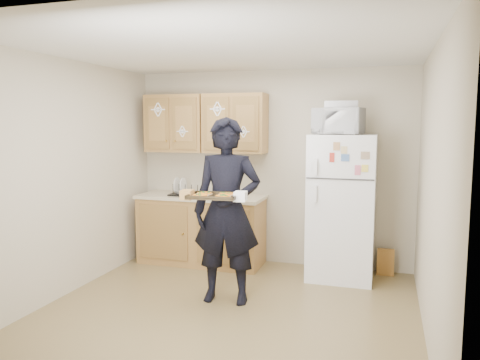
# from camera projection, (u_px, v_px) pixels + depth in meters

# --- Properties ---
(floor) EXTENTS (3.60, 3.60, 0.00)m
(floor) POSITION_uv_depth(u_px,v_px,m) (226.00, 313.00, 4.52)
(floor) COLOR olive
(floor) RESTS_ON ground
(ceiling) EXTENTS (3.60, 3.60, 0.00)m
(ceiling) POSITION_uv_depth(u_px,v_px,m) (225.00, 48.00, 4.22)
(ceiling) COLOR silver
(ceiling) RESTS_ON wall_back
(wall_back) EXTENTS (3.60, 0.04, 2.50)m
(wall_back) POSITION_uv_depth(u_px,v_px,m) (271.00, 168.00, 6.08)
(wall_back) COLOR #BDB299
(wall_back) RESTS_ON floor
(wall_front) EXTENTS (3.60, 0.04, 2.50)m
(wall_front) POSITION_uv_depth(u_px,v_px,m) (122.00, 224.00, 2.67)
(wall_front) COLOR #BDB299
(wall_front) RESTS_ON floor
(wall_left) EXTENTS (0.04, 3.60, 2.50)m
(wall_left) POSITION_uv_depth(u_px,v_px,m) (64.00, 179.00, 4.91)
(wall_left) COLOR #BDB299
(wall_left) RESTS_ON floor
(wall_right) EXTENTS (0.04, 3.60, 2.50)m
(wall_right) POSITION_uv_depth(u_px,v_px,m) (432.00, 194.00, 3.84)
(wall_right) COLOR #BDB299
(wall_right) RESTS_ON floor
(refrigerator) EXTENTS (0.75, 0.70, 1.70)m
(refrigerator) POSITION_uv_depth(u_px,v_px,m) (342.00, 207.00, 5.49)
(refrigerator) COLOR white
(refrigerator) RESTS_ON floor
(base_cabinet) EXTENTS (1.60, 0.60, 0.86)m
(base_cabinet) POSITION_uv_depth(u_px,v_px,m) (202.00, 231.00, 6.13)
(base_cabinet) COLOR olive
(base_cabinet) RESTS_ON floor
(countertop) EXTENTS (1.64, 0.64, 0.04)m
(countertop) POSITION_uv_depth(u_px,v_px,m) (201.00, 197.00, 6.07)
(countertop) COLOR beige
(countertop) RESTS_ON base_cabinet
(upper_cab_left) EXTENTS (0.80, 0.33, 0.75)m
(upper_cab_left) POSITION_uv_depth(u_px,v_px,m) (176.00, 124.00, 6.21)
(upper_cab_left) COLOR olive
(upper_cab_left) RESTS_ON wall_back
(upper_cab_right) EXTENTS (0.80, 0.33, 0.75)m
(upper_cab_right) POSITION_uv_depth(u_px,v_px,m) (235.00, 124.00, 5.96)
(upper_cab_right) COLOR olive
(upper_cab_right) RESTS_ON wall_back
(cereal_box) EXTENTS (0.20, 0.07, 0.32)m
(cereal_box) POSITION_uv_depth(u_px,v_px,m) (385.00, 262.00, 5.65)
(cereal_box) COLOR gold
(cereal_box) RESTS_ON floor
(person) EXTENTS (0.73, 0.52, 1.89)m
(person) POSITION_uv_depth(u_px,v_px,m) (227.00, 211.00, 4.74)
(person) COLOR black
(person) RESTS_ON floor
(baking_tray) EXTENTS (0.50, 0.39, 0.04)m
(baking_tray) POSITION_uv_depth(u_px,v_px,m) (213.00, 196.00, 4.44)
(baking_tray) COLOR black
(baking_tray) RESTS_ON person
(pizza_front_left) EXTENTS (0.15, 0.15, 0.02)m
(pizza_front_left) POSITION_uv_depth(u_px,v_px,m) (200.00, 196.00, 4.39)
(pizza_front_left) COLOR orange
(pizza_front_left) RESTS_ON baking_tray
(pizza_front_right) EXTENTS (0.15, 0.15, 0.02)m
(pizza_front_right) POSITION_uv_depth(u_px,v_px,m) (223.00, 196.00, 4.34)
(pizza_front_right) COLOR orange
(pizza_front_right) RESTS_ON baking_tray
(pizza_back_left) EXTENTS (0.15, 0.15, 0.02)m
(pizza_back_left) POSITION_uv_depth(u_px,v_px,m) (205.00, 193.00, 4.54)
(pizza_back_left) COLOR orange
(pizza_back_left) RESTS_ON baking_tray
(pizza_back_right) EXTENTS (0.15, 0.15, 0.02)m
(pizza_back_right) POSITION_uv_depth(u_px,v_px,m) (226.00, 194.00, 4.49)
(pizza_back_right) COLOR orange
(pizza_back_right) RESTS_ON baking_tray
(microwave) EXTENTS (0.60, 0.45, 0.30)m
(microwave) POSITION_uv_depth(u_px,v_px,m) (338.00, 121.00, 5.34)
(microwave) COLOR white
(microwave) RESTS_ON refrigerator
(foil_pan) EXTENTS (0.38, 0.28, 0.08)m
(foil_pan) POSITION_uv_depth(u_px,v_px,m) (341.00, 105.00, 5.34)
(foil_pan) COLOR silver
(foil_pan) RESTS_ON microwave
(dish_rack) EXTENTS (0.39, 0.30, 0.15)m
(dish_rack) POSITION_uv_depth(u_px,v_px,m) (185.00, 189.00, 6.06)
(dish_rack) COLOR black
(dish_rack) RESTS_ON countertop
(bowl) EXTENTS (0.23, 0.23, 0.05)m
(bowl) POSITION_uv_depth(u_px,v_px,m) (183.00, 192.00, 6.08)
(bowl) COLOR silver
(bowl) RESTS_ON dish_rack
(soap_bottle) EXTENTS (0.11, 0.11, 0.20)m
(soap_bottle) POSITION_uv_depth(u_px,v_px,m) (234.00, 190.00, 5.81)
(soap_bottle) COLOR white
(soap_bottle) RESTS_ON countertop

